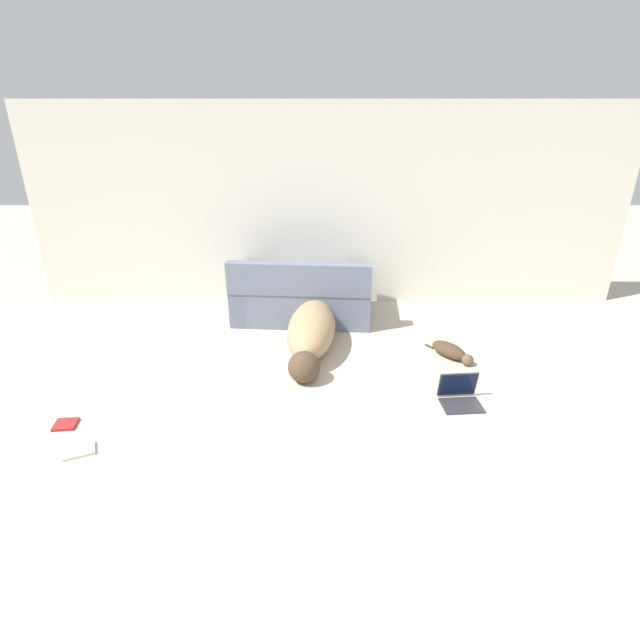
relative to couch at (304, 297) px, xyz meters
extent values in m
plane|color=#BCB29E|center=(0.33, -3.17, -0.27)|extent=(20.00, 20.00, 0.00)
cube|color=silver|center=(0.33, 0.57, 0.95)|extent=(7.31, 0.06, 2.43)
cube|color=slate|center=(0.00, 0.03, -0.05)|extent=(1.67, 0.97, 0.43)
cube|color=slate|center=(-0.03, -0.33, 0.34)|extent=(1.62, 0.26, 0.36)
cube|color=slate|center=(0.71, -0.02, 0.02)|extent=(0.26, 0.86, 0.57)
cube|color=slate|center=(-0.70, 0.09, 0.02)|extent=(0.26, 0.86, 0.57)
ellipsoid|color=#A38460|center=(0.12, -0.80, -0.05)|extent=(0.60, 1.28, 0.44)
sphere|color=#493726|center=(0.06, -1.50, -0.11)|extent=(0.33, 0.33, 0.30)
cylinder|color=#A38460|center=(0.19, -0.02, -0.24)|extent=(0.09, 0.31, 0.06)
ellipsoid|color=#473323|center=(1.54, -1.00, -0.19)|extent=(0.40, 0.44, 0.14)
sphere|color=brown|center=(1.68, -1.19, -0.21)|extent=(0.17, 0.17, 0.12)
cylinder|color=#473323|center=(1.38, -0.80, -0.25)|extent=(0.08, 0.10, 0.02)
cube|color=#2D2D33|center=(1.44, -1.92, -0.26)|extent=(0.36, 0.27, 0.02)
cube|color=#2D2D33|center=(1.43, -1.77, -0.13)|extent=(0.35, 0.09, 0.24)
cube|color=#0F1938|center=(1.43, -1.78, -0.13)|extent=(0.32, 0.07, 0.22)
cube|color=beige|center=(-1.61, -2.53, -0.25)|extent=(0.27, 0.24, 0.02)
cube|color=maroon|center=(-1.87, -2.20, -0.25)|extent=(0.19, 0.18, 0.02)
camera|label=1|loc=(0.21, -5.56, 2.19)|focal=28.00mm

